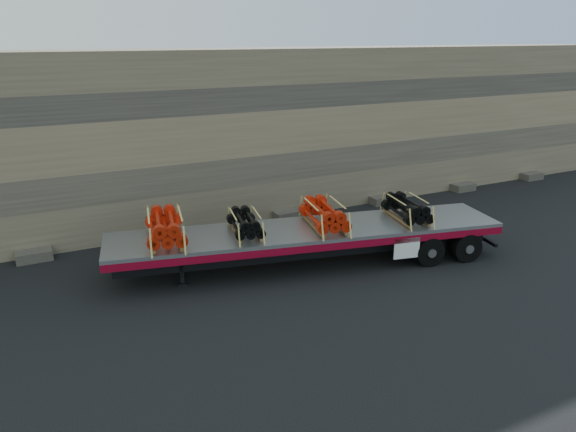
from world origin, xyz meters
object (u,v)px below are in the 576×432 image
bundle_front (165,228)px  bundle_rear (407,209)px  trailer (308,246)px  bundle_midfront (245,224)px  bundle_midrear (324,215)px

bundle_front → bundle_rear: bearing=0.0°
trailer → bundle_midfront: bundle_midfront is taller
bundle_midfront → bundle_midrear: size_ratio=0.83×
bundle_front → bundle_midrear: bundle_front is taller
bundle_midrear → bundle_rear: size_ratio=1.09×
bundle_midfront → bundle_rear: 5.76m
trailer → bundle_front: 4.81m
trailer → bundle_rear: (3.54, -0.79, 1.03)m
bundle_front → bundle_midfront: (2.49, -0.56, -0.09)m
trailer → bundle_rear: bearing=0.0°
bundle_front → bundle_midrear: size_ratio=1.04×
bundle_midrear → bundle_midfront: bearing=-180.0°
bundle_rear → bundle_midfront: bearing=-180.0°
trailer → bundle_rear: 3.77m
bundle_front → bundle_midfront: size_ratio=1.26×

